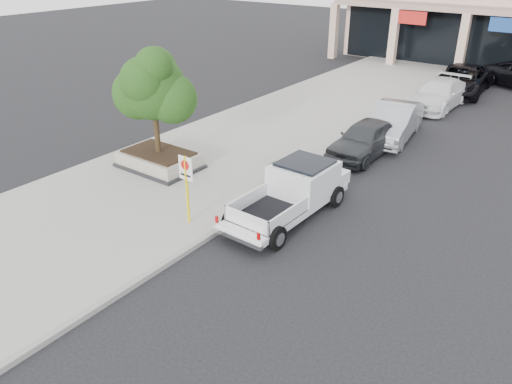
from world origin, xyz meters
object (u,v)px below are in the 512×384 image
Objects in this scene: planter at (159,160)px; curb_car_b at (393,122)px; curb_car_c at (439,94)px; planter_tree at (158,87)px; no_parking_sign at (186,181)px; pickup_truck at (287,194)px; curb_car_d at (461,80)px; curb_car_a at (365,139)px.

planter is 10.99m from curb_car_b.
curb_car_c is at bearing 81.67° from curb_car_b.
planter is at bearing -131.03° from planter_tree.
pickup_truck is (2.22, 2.39, -0.78)m from no_parking_sign.
curb_car_c is at bearing 68.42° from planter.
curb_car_c is at bearing 92.16° from pickup_truck.
curb_car_d is (-0.07, 19.50, -0.02)m from pickup_truck.
curb_car_b is at bearing 56.55° from planter_tree.
curb_car_c is (5.98, 15.31, -2.65)m from planter_tree.
no_parking_sign is 18.19m from curb_car_c.
pickup_truck is 15.67m from curb_car_c.
curb_car_d is at bearing 81.19° from curb_car_b.
pickup_truck is at bearing -1.83° from planter.
curb_car_a is at bearing -95.46° from curb_car_d.
planter is 8.75m from curb_car_a.
curb_car_b is at bearing -88.43° from curb_car_c.
no_parking_sign is at bearing -32.46° from planter.
curb_car_d is (6.22, 19.30, 0.36)m from planter.
curb_car_b is at bearing 92.83° from pickup_truck.
pickup_truck reaches higher than curb_car_c.
planter_tree is 5.11m from no_parking_sign.
curb_car_c is (-0.17, 15.66, -0.09)m from pickup_truck.
planter is at bearing 179.70° from pickup_truck.
curb_car_c is (0.04, 6.31, -0.06)m from curb_car_b.
pickup_truck is (6.29, -0.20, 0.38)m from planter.
curb_car_d is at bearing 91.72° from pickup_truck.
curb_car_c is (6.11, 15.46, 0.29)m from planter.
curb_car_c is at bearing -95.74° from curb_car_d.
planter_tree is 0.76× the size of curb_car_c.
curb_car_b reaches higher than curb_car_c.
no_parking_sign is 0.42× the size of pickup_truck.
curb_car_d is at bearing 84.37° from no_parking_sign.
planter_tree reaches higher than curb_car_d.
curb_car_a is at bearing 47.35° from planter.
curb_car_a is 0.85× the size of curb_car_c.
planter_tree is at bearing -109.42° from curb_car_c.
planter_tree reaches higher than no_parking_sign.
planter_tree reaches higher than curb_car_a.
no_parking_sign is 0.52× the size of curb_car_a.
planter_tree is 11.09m from curb_car_b.
curb_car_b is 6.31m from curb_car_c.
curb_car_d reaches higher than curb_car_a.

